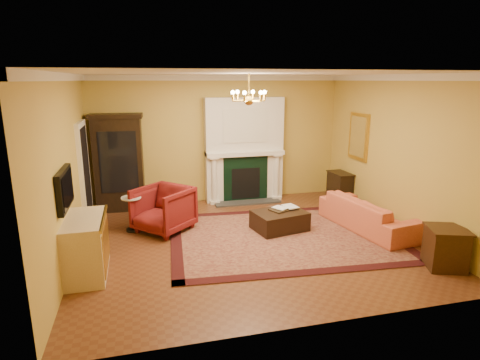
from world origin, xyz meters
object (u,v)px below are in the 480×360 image
object	(u,v)px
china_cabinet	(119,165)
commode	(86,246)
coral_sofa	(368,209)
leather_ottoman	(280,220)
end_table	(445,249)
wingback_armchair	(163,207)
pedestal_table	(132,211)
console_table	(340,188)

from	to	relation	value
china_cabinet	commode	world-z (taller)	china_cabinet
coral_sofa	leather_ottoman	size ratio (longest dim) A/B	2.19
end_table	china_cabinet	bearing A→B (deg)	139.47
wingback_armchair	pedestal_table	size ratio (longest dim) A/B	1.41
coral_sofa	end_table	size ratio (longest dim) A/B	3.45
console_table	leather_ottoman	distance (m)	2.49
commode	console_table	bearing A→B (deg)	23.33
china_cabinet	commode	distance (m)	3.21
wingback_armchair	end_table	world-z (taller)	wingback_armchair
coral_sofa	leather_ottoman	distance (m)	1.78
coral_sofa	console_table	world-z (taller)	coral_sofa
wingback_armchair	leather_ottoman	distance (m)	2.29
pedestal_table	leather_ottoman	bearing A→B (deg)	-13.65
wingback_armchair	coral_sofa	xyz separation A→B (m)	(3.94, -0.89, -0.07)
coral_sofa	console_table	bearing A→B (deg)	-19.30
china_cabinet	leather_ottoman	xyz separation A→B (m)	(3.06, -2.13, -0.84)
commode	end_table	size ratio (longest dim) A/B	1.91
wingback_armchair	pedestal_table	world-z (taller)	wingback_armchair
pedestal_table	commode	size ratio (longest dim) A/B	0.58
wingback_armchair	console_table	xyz separation A→B (m)	(4.25, 0.89, -0.13)
wingback_armchair	leather_ottoman	bearing A→B (deg)	32.64
china_cabinet	coral_sofa	distance (m)	5.44
wingback_armchair	leather_ottoman	world-z (taller)	wingback_armchair
wingback_armchair	commode	size ratio (longest dim) A/B	0.82
coral_sofa	leather_ottoman	world-z (taller)	coral_sofa
console_table	leather_ottoman	size ratio (longest dim) A/B	0.72
wingback_armchair	coral_sofa	distance (m)	4.04
china_cabinet	wingback_armchair	size ratio (longest dim) A/B	2.14
wingback_armchair	end_table	bearing A→B (deg)	13.18
china_cabinet	console_table	world-z (taller)	china_cabinet
console_table	pedestal_table	bearing A→B (deg)	-174.42
end_table	pedestal_table	bearing A→B (deg)	149.15
pedestal_table	console_table	xyz separation A→B (m)	(4.85, 0.73, -0.05)
pedestal_table	end_table	size ratio (longest dim) A/B	1.10
china_cabinet	pedestal_table	bearing A→B (deg)	-76.46
china_cabinet	end_table	distance (m)	6.67
china_cabinet	end_table	bearing A→B (deg)	-36.77
pedestal_table	console_table	size ratio (longest dim) A/B	0.97
console_table	leather_ottoman	world-z (taller)	console_table
china_cabinet	pedestal_table	xyz separation A→B (m)	(0.25, -1.45, -0.64)
leather_ottoman	wingback_armchair	bearing A→B (deg)	154.78
commode	leather_ottoman	xyz separation A→B (m)	(3.47, 1.00, -0.25)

